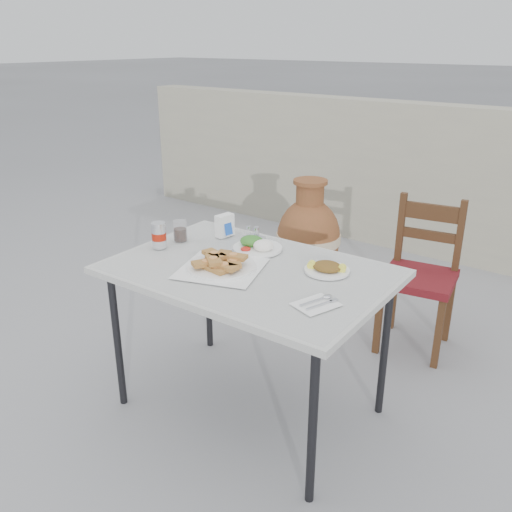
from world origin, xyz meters
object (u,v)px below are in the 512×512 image
Objects in this scene: napkin_holder at (225,225)px; chair at (421,274)px; cafe_table at (249,278)px; pide_plate at (221,262)px; salad_chopped_plate at (327,268)px; cola_glass at (180,232)px; salad_rice_plate at (257,245)px; terracotta_urn at (308,239)px; condiment_caddy at (254,234)px; soda_can at (159,235)px.

chair is (0.74, 0.80, -0.35)m from napkin_holder.
cafe_table is 2.85× the size of pide_plate.
salad_chopped_plate is 1.73× the size of napkin_holder.
cafe_table is 0.34m from salad_chopped_plate.
cola_glass is (-0.48, 0.07, 0.09)m from cafe_table.
terracotta_urn is (-0.42, 1.15, -0.39)m from salad_rice_plate.
napkin_holder reaches higher than cola_glass.
condiment_caddy is 0.12× the size of chair.
napkin_holder is at bearing 128.28° from pide_plate.
salad_chopped_plate is at bearing -4.15° from salad_rice_plate.
condiment_caddy is (-0.21, 0.31, 0.07)m from cafe_table.
soda_can is 1.23× the size of condiment_caddy.
cafe_table is 12.29× the size of condiment_caddy.
soda_can is 1.47m from chair.
salad_rice_plate is at bearing -129.88° from chair.
cafe_table is 12.40× the size of cola_glass.
salad_chopped_plate is 0.82m from soda_can.
pide_plate reaches higher than salad_rice_plate.
condiment_caddy is (-0.12, 0.39, -0.01)m from pide_plate.
cafe_table is 0.38m from condiment_caddy.
salad_rice_plate is 2.08× the size of napkin_holder.
chair is 1.09× the size of terracotta_urn.
pide_plate is 0.46m from salad_chopped_plate.
condiment_caddy is at bearing -73.03° from terracotta_urn.
salad_rice_plate is 0.47m from soda_can.
terracotta_urn is at bearing 111.34° from cafe_table.
napkin_holder is (0.13, 0.18, 0.01)m from cola_glass.
salad_chopped_plate is 0.25× the size of terracotta_urn.
chair is 0.97m from terracotta_urn.
salad_chopped_plate is (0.40, -0.03, -0.01)m from salad_rice_plate.
cafe_table is at bearing -27.73° from napkin_holder.
napkin_holder is (-0.64, 0.08, 0.04)m from salad_chopped_plate.
cafe_table is 9.96× the size of soda_can.
cola_glass reaches higher than terracotta_urn.
soda_can reaches higher than cola_glass.
pide_plate is 1.85× the size of salad_rice_plate.
salad_rice_plate is 0.40m from salad_chopped_plate.
napkin_holder is at bearing -80.86° from terracotta_urn.
condiment_caddy is at bearing 31.15° from napkin_holder.
chair is at bearing 59.60° from salad_rice_plate.
napkin_holder is 1.12× the size of condiment_caddy.
chair is at bearing 51.47° from soda_can.
terracotta_urn is at bearing 107.03° from pide_plate.
napkin_holder is at bearing 53.12° from cola_glass.
napkin_holder is at bearing -142.29° from chair.
cafe_table is at bearing -120.04° from chair.
napkin_holder is 1.15m from chair.
pide_plate is 3.50× the size of soda_can.
salad_chopped_plate is at bearing -15.56° from condiment_caddy.
salad_rice_plate is at bearing 93.54° from pide_plate.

